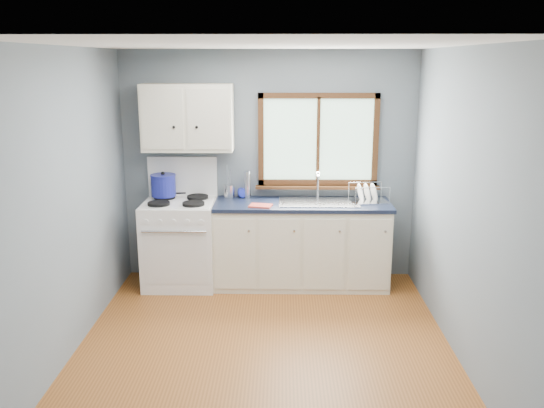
{
  "coord_description": "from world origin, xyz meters",
  "views": [
    {
      "loc": [
        0.14,
        -4.43,
        2.39
      ],
      "look_at": [
        0.05,
        0.9,
        1.05
      ],
      "focal_mm": 38.0,
      "sensor_mm": 36.0,
      "label": 1
    }
  ],
  "objects_px": {
    "skillet": "(165,194)",
    "gas_range": "(180,241)",
    "stockpot": "(163,185)",
    "thermos": "(247,185)",
    "base_cabinets": "(301,248)",
    "utensil_crock": "(229,191)",
    "sink": "(319,208)",
    "dish_rack": "(368,197)"
  },
  "relations": [
    {
      "from": "base_cabinets",
      "to": "skillet",
      "type": "height_order",
      "value": "skillet"
    },
    {
      "from": "gas_range",
      "to": "skillet",
      "type": "height_order",
      "value": "gas_range"
    },
    {
      "from": "skillet",
      "to": "stockpot",
      "type": "height_order",
      "value": "stockpot"
    },
    {
      "from": "skillet",
      "to": "utensil_crock",
      "type": "relative_size",
      "value": 0.98
    },
    {
      "from": "gas_range",
      "to": "thermos",
      "type": "relative_size",
      "value": 4.57
    },
    {
      "from": "thermos",
      "to": "gas_range",
      "type": "bearing_deg",
      "value": -163.17
    },
    {
      "from": "gas_range",
      "to": "base_cabinets",
      "type": "bearing_deg",
      "value": 0.82
    },
    {
      "from": "sink",
      "to": "stockpot",
      "type": "height_order",
      "value": "stockpot"
    },
    {
      "from": "sink",
      "to": "skillet",
      "type": "relative_size",
      "value": 2.35
    },
    {
      "from": "base_cabinets",
      "to": "stockpot",
      "type": "xyz_separation_m",
      "value": [
        -1.49,
        0.11,
        0.67
      ]
    },
    {
      "from": "stockpot",
      "to": "thermos",
      "type": "distance_m",
      "value": 0.91
    },
    {
      "from": "gas_range",
      "to": "utensil_crock",
      "type": "xyz_separation_m",
      "value": [
        0.52,
        0.21,
        0.5
      ]
    },
    {
      "from": "sink",
      "to": "skillet",
      "type": "xyz_separation_m",
      "value": [
        -1.66,
        0.12,
        0.12
      ]
    },
    {
      "from": "gas_range",
      "to": "thermos",
      "type": "xyz_separation_m",
      "value": [
        0.72,
        0.22,
        0.58
      ]
    },
    {
      "from": "sink",
      "to": "thermos",
      "type": "xyz_separation_m",
      "value": [
        -0.77,
        0.2,
        0.21
      ]
    },
    {
      "from": "thermos",
      "to": "stockpot",
      "type": "bearing_deg",
      "value": -174.36
    },
    {
      "from": "gas_range",
      "to": "base_cabinets",
      "type": "distance_m",
      "value": 1.31
    },
    {
      "from": "base_cabinets",
      "to": "sink",
      "type": "relative_size",
      "value": 2.2
    },
    {
      "from": "gas_range",
      "to": "stockpot",
      "type": "xyz_separation_m",
      "value": [
        -0.18,
        0.13,
        0.59
      ]
    },
    {
      "from": "stockpot",
      "to": "dish_rack",
      "type": "relative_size",
      "value": 0.7
    },
    {
      "from": "skillet",
      "to": "stockpot",
      "type": "distance_m",
      "value": 0.1
    },
    {
      "from": "sink",
      "to": "thermos",
      "type": "distance_m",
      "value": 0.82
    },
    {
      "from": "skillet",
      "to": "sink",
      "type": "bearing_deg",
      "value": -12.54
    },
    {
      "from": "skillet",
      "to": "dish_rack",
      "type": "bearing_deg",
      "value": -10.52
    },
    {
      "from": "gas_range",
      "to": "stockpot",
      "type": "relative_size",
      "value": 4.58
    },
    {
      "from": "sink",
      "to": "stockpot",
      "type": "bearing_deg",
      "value": 176.24
    },
    {
      "from": "gas_range",
      "to": "dish_rack",
      "type": "height_order",
      "value": "gas_range"
    },
    {
      "from": "skillet",
      "to": "dish_rack",
      "type": "height_order",
      "value": "dish_rack"
    },
    {
      "from": "gas_range",
      "to": "base_cabinets",
      "type": "relative_size",
      "value": 0.74
    },
    {
      "from": "base_cabinets",
      "to": "gas_range",
      "type": "bearing_deg",
      "value": -179.18
    },
    {
      "from": "skillet",
      "to": "gas_range",
      "type": "bearing_deg",
      "value": -46.38
    },
    {
      "from": "base_cabinets",
      "to": "thermos",
      "type": "distance_m",
      "value": 0.91
    },
    {
      "from": "base_cabinets",
      "to": "sink",
      "type": "height_order",
      "value": "sink"
    },
    {
      "from": "sink",
      "to": "utensil_crock",
      "type": "height_order",
      "value": "utensil_crock"
    },
    {
      "from": "sink",
      "to": "stockpot",
      "type": "xyz_separation_m",
      "value": [
        -1.67,
        0.11,
        0.22
      ]
    },
    {
      "from": "stockpot",
      "to": "utensil_crock",
      "type": "height_order",
      "value": "utensil_crock"
    },
    {
      "from": "base_cabinets",
      "to": "utensil_crock",
      "type": "bearing_deg",
      "value": 166.33
    },
    {
      "from": "skillet",
      "to": "thermos",
      "type": "distance_m",
      "value": 0.9
    },
    {
      "from": "skillet",
      "to": "thermos",
      "type": "height_order",
      "value": "thermos"
    },
    {
      "from": "stockpot",
      "to": "utensil_crock",
      "type": "distance_m",
      "value": 0.71
    },
    {
      "from": "base_cabinets",
      "to": "dish_rack",
      "type": "height_order",
      "value": "dish_rack"
    },
    {
      "from": "skillet",
      "to": "stockpot",
      "type": "bearing_deg",
      "value": -144.36
    }
  ]
}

